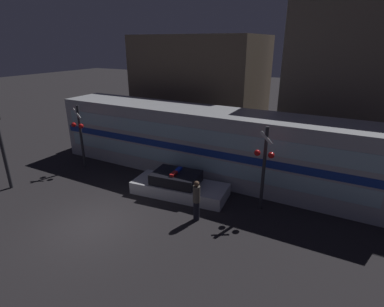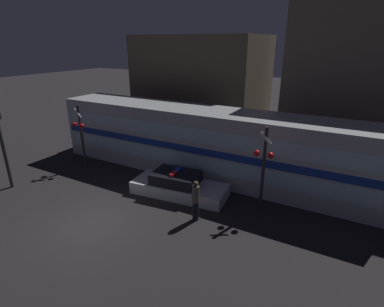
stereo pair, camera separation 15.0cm
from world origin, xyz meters
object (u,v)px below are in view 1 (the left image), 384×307
at_px(pedestrian, 196,200).
at_px(train, 203,142).
at_px(police_car, 179,186).
at_px(crossing_signal_near, 264,164).

bearing_deg(pedestrian, train, 113.60).
distance_m(train, police_car, 3.28).
bearing_deg(crossing_signal_near, pedestrian, -134.62).
height_order(pedestrian, crossing_signal_near, crossing_signal_near).
bearing_deg(police_car, train, 86.31).
bearing_deg(train, police_car, -87.31).
relative_size(police_car, pedestrian, 2.68).
height_order(police_car, crossing_signal_near, crossing_signal_near).
xyz_separation_m(train, crossing_signal_near, (4.19, -2.40, 0.35)).
height_order(train, crossing_signal_near, crossing_signal_near).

